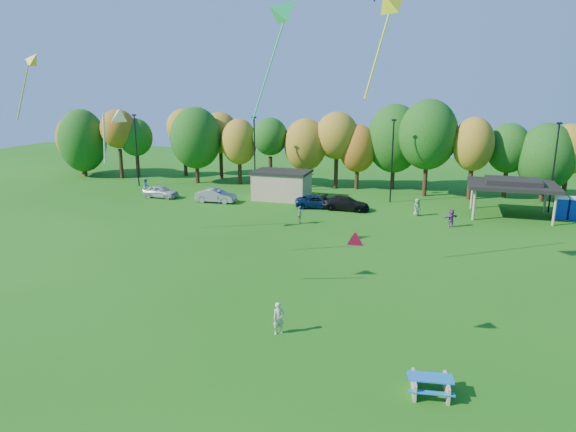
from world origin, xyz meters
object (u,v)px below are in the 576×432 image
(picnic_table, at_px, (430,384))
(car_d, at_px, (346,203))
(car_a, at_px, (161,191))
(porta_potties, at_px, (574,208))
(car_c, at_px, (317,202))
(kite_flyer, at_px, (279,318))
(car_b, at_px, (216,196))

(picnic_table, height_order, car_d, car_d)
(car_a, bearing_deg, porta_potties, -82.77)
(porta_potties, bearing_deg, car_c, -173.32)
(porta_potties, height_order, kite_flyer, porta_potties)
(porta_potties, height_order, car_b, porta_potties)
(porta_potties, bearing_deg, picnic_table, -109.53)
(picnic_table, bearing_deg, car_c, 104.06)
(porta_potties, relative_size, car_c, 0.81)
(car_b, xyz_separation_m, car_c, (11.35, 0.78, -0.09))
(car_d, bearing_deg, kite_flyer, -174.13)
(car_a, xyz_separation_m, car_d, (21.59, 0.29, 0.00))
(car_d, bearing_deg, car_b, 94.62)
(porta_potties, xyz_separation_m, car_c, (-24.94, -2.92, -0.45))
(kite_flyer, relative_size, car_d, 0.34)
(car_c, bearing_deg, porta_potties, -94.03)
(car_b, relative_size, car_c, 0.97)
(porta_potties, height_order, car_a, porta_potties)
(kite_flyer, relative_size, car_a, 0.41)
(picnic_table, distance_m, kite_flyer, 8.44)
(porta_potties, distance_m, car_d, 22.09)
(picnic_table, xyz_separation_m, car_a, (-31.25, 31.10, 0.25))
(picnic_table, distance_m, car_a, 44.09)
(kite_flyer, xyz_separation_m, car_b, (-16.32, 27.43, -0.12))
(porta_potties, bearing_deg, car_a, -175.62)
(car_a, height_order, car_c, car_a)
(car_c, bearing_deg, car_d, -102.98)
(kite_flyer, height_order, car_b, kite_flyer)
(kite_flyer, distance_m, car_a, 36.40)
(porta_potties, bearing_deg, car_b, -174.18)
(picnic_table, bearing_deg, porta_potties, 62.53)
(car_b, bearing_deg, car_c, -89.04)
(kite_flyer, distance_m, car_b, 31.92)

